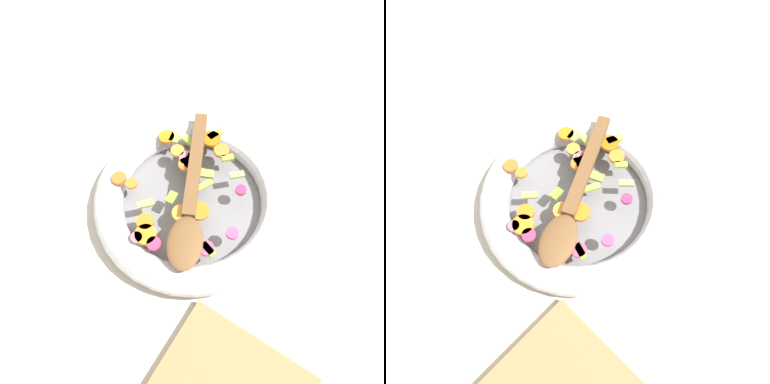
# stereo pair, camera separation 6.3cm
# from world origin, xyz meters

# --- Properties ---
(ground_plane) EXTENTS (4.00, 4.00, 0.00)m
(ground_plane) POSITION_xyz_m (0.00, 0.00, 0.00)
(ground_plane) COLOR beige
(skillet) EXTENTS (0.34, 0.34, 0.05)m
(skillet) POSITION_xyz_m (0.00, 0.00, 0.02)
(skillet) COLOR slate
(skillet) RESTS_ON ground_plane
(chopped_vegetables) EXTENTS (0.27, 0.24, 0.01)m
(chopped_vegetables) POSITION_xyz_m (0.01, 0.02, 0.05)
(chopped_vegetables) COLOR orange
(chopped_vegetables) RESTS_ON skillet
(wooden_spoon) EXTENTS (0.28, 0.16, 0.01)m
(wooden_spoon) POSITION_xyz_m (-0.02, -0.01, 0.06)
(wooden_spoon) COLOR brown
(wooden_spoon) RESTS_ON chopped_vegetables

